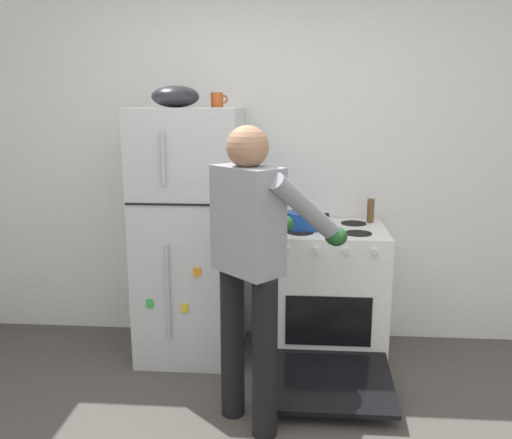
{
  "coord_description": "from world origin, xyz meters",
  "views": [
    {
      "loc": [
        0.25,
        -1.91,
        1.7
      ],
      "look_at": [
        0.0,
        1.32,
        1.0
      ],
      "focal_mm": 37.77,
      "sensor_mm": 36.0,
      "label": 1
    }
  ],
  "objects_px": {
    "person_cook": "(254,251)",
    "stove_range": "(326,294)",
    "red_pot": "(304,220)",
    "mixing_bowl": "(175,97)",
    "coffee_mug": "(217,100)",
    "refrigerator": "(191,234)",
    "pepper_mill": "(371,210)"
  },
  "relations": [
    {
      "from": "person_cook",
      "to": "stove_range",
      "type": "bearing_deg",
      "value": 62.73
    },
    {
      "from": "person_cook",
      "to": "red_pot",
      "type": "distance_m",
      "value": 0.83
    },
    {
      "from": "mixing_bowl",
      "to": "red_pot",
      "type": "bearing_deg",
      "value": -3.44
    },
    {
      "from": "person_cook",
      "to": "coffee_mug",
      "type": "xyz_separation_m",
      "value": [
        -0.31,
        0.89,
        0.76
      ]
    },
    {
      "from": "mixing_bowl",
      "to": "person_cook",
      "type": "bearing_deg",
      "value": -55.64
    },
    {
      "from": "refrigerator",
      "to": "stove_range",
      "type": "bearing_deg",
      "value": -1.09
    },
    {
      "from": "coffee_mug",
      "to": "mixing_bowl",
      "type": "height_order",
      "value": "mixing_bowl"
    },
    {
      "from": "stove_range",
      "to": "person_cook",
      "type": "distance_m",
      "value": 1.06
    },
    {
      "from": "person_cook",
      "to": "mixing_bowl",
      "type": "relative_size",
      "value": 5.24
    },
    {
      "from": "coffee_mug",
      "to": "pepper_mill",
      "type": "relative_size",
      "value": 0.71
    },
    {
      "from": "pepper_mill",
      "to": "mixing_bowl",
      "type": "height_order",
      "value": "mixing_bowl"
    },
    {
      "from": "red_pot",
      "to": "mixing_bowl",
      "type": "relative_size",
      "value": 1.06
    },
    {
      "from": "refrigerator",
      "to": "person_cook",
      "type": "relative_size",
      "value": 1.05
    },
    {
      "from": "coffee_mug",
      "to": "pepper_mill",
      "type": "bearing_deg",
      "value": 8.28
    },
    {
      "from": "stove_range",
      "to": "person_cook",
      "type": "bearing_deg",
      "value": -117.27
    },
    {
      "from": "red_pot",
      "to": "pepper_mill",
      "type": "height_order",
      "value": "pepper_mill"
    },
    {
      "from": "refrigerator",
      "to": "red_pot",
      "type": "height_order",
      "value": "refrigerator"
    },
    {
      "from": "pepper_mill",
      "to": "refrigerator",
      "type": "bearing_deg",
      "value": -170.62
    },
    {
      "from": "refrigerator",
      "to": "red_pot",
      "type": "distance_m",
      "value": 0.76
    },
    {
      "from": "coffee_mug",
      "to": "pepper_mill",
      "type": "height_order",
      "value": "coffee_mug"
    },
    {
      "from": "stove_range",
      "to": "pepper_mill",
      "type": "height_order",
      "value": "pepper_mill"
    },
    {
      "from": "red_pot",
      "to": "mixing_bowl",
      "type": "height_order",
      "value": "mixing_bowl"
    },
    {
      "from": "stove_range",
      "to": "pepper_mill",
      "type": "relative_size",
      "value": 7.71
    },
    {
      "from": "red_pot",
      "to": "stove_range",
      "type": "bearing_deg",
      "value": 11.4
    },
    {
      "from": "stove_range",
      "to": "red_pot",
      "type": "distance_m",
      "value": 0.54
    },
    {
      "from": "person_cook",
      "to": "pepper_mill",
      "type": "height_order",
      "value": "person_cook"
    },
    {
      "from": "person_cook",
      "to": "red_pot",
      "type": "bearing_deg",
      "value": 71.58
    },
    {
      "from": "pepper_mill",
      "to": "red_pot",
      "type": "bearing_deg",
      "value": -151.48
    },
    {
      "from": "refrigerator",
      "to": "stove_range",
      "type": "xyz_separation_m",
      "value": [
        0.91,
        -0.02,
        -0.4
      ]
    },
    {
      "from": "coffee_mug",
      "to": "mixing_bowl",
      "type": "xyz_separation_m",
      "value": [
        -0.26,
        -0.05,
        0.02
      ]
    },
    {
      "from": "red_pot",
      "to": "mixing_bowl",
      "type": "xyz_separation_m",
      "value": [
        -0.83,
        0.05,
        0.79
      ]
    },
    {
      "from": "red_pot",
      "to": "pepper_mill",
      "type": "relative_size",
      "value": 2.07
    }
  ]
}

